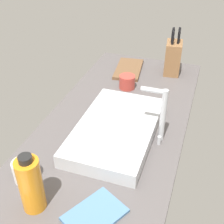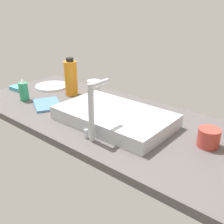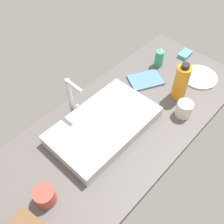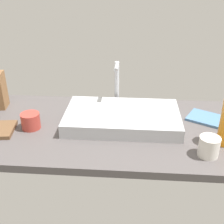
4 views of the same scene
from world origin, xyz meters
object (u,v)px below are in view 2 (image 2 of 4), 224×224
object	(u,v)px
dinner_plate	(52,86)
coffee_mug	(209,138)
faucet	(93,108)
sink_basin	(114,117)
water_bottle	(71,78)
ceramic_cup	(94,87)
dish_sponge	(17,88)
soap_bottle	(24,91)
dish_towel	(47,104)

from	to	relation	value
dinner_plate	coffee_mug	size ratio (longest dim) A/B	2.39
faucet	coffee_mug	size ratio (longest dim) A/B	2.81
sink_basin	water_bottle	bearing A→B (deg)	-17.32
sink_basin	coffee_mug	world-z (taller)	coffee_mug
dinner_plate	ceramic_cup	xyz separation A→B (cm)	(-31.08, -8.29, 3.63)
sink_basin	ceramic_cup	distance (cm)	42.94
faucet	ceramic_cup	world-z (taller)	faucet
ceramic_cup	dish_sponge	distance (cm)	50.61
faucet	soap_bottle	world-z (taller)	faucet
sink_basin	dish_sponge	world-z (taller)	sink_basin
faucet	dish_towel	distance (cm)	49.48
sink_basin	ceramic_cup	bearing A→B (deg)	-33.72
dish_sponge	faucet	bearing A→B (deg)	169.33
soap_bottle	dish_towel	distance (cm)	17.85
sink_basin	dish_towel	bearing A→B (deg)	8.88
dinner_plate	dish_sponge	size ratio (longest dim) A/B	2.35
soap_bottle	coffee_mug	distance (cm)	103.39
water_bottle	dish_sponge	bearing A→B (deg)	26.46
sink_basin	soap_bottle	world-z (taller)	soap_bottle
dinner_plate	dish_sponge	xyz separation A→B (cm)	(12.02, 18.08, 0.60)
faucet	dish_towel	bearing A→B (deg)	-13.92
dish_towel	ceramic_cup	distance (cm)	31.41
sink_basin	dish_towel	world-z (taller)	sink_basin
sink_basin	faucet	world-z (taller)	faucet
dinner_plate	dish_sponge	bearing A→B (deg)	56.39
dinner_plate	dish_towel	world-z (taller)	same
dinner_plate	dish_towel	bearing A→B (deg)	137.64
soap_bottle	dish_sponge	world-z (taller)	soap_bottle
soap_bottle	ceramic_cup	bearing A→B (deg)	-125.04
faucet	dinner_plate	size ratio (longest dim) A/B	1.17
soap_bottle	dish_towel	xyz separation A→B (cm)	(-16.81, -3.16, -5.11)
ceramic_cup	sink_basin	bearing A→B (deg)	146.28
water_bottle	dinner_plate	distance (cm)	23.73
water_bottle	coffee_mug	size ratio (longest dim) A/B	2.57
faucet	dish_towel	xyz separation A→B (cm)	(46.17, -11.44, -13.61)
ceramic_cup	water_bottle	bearing A→B (deg)	45.29
faucet	coffee_mug	world-z (taller)	faucet
soap_bottle	water_bottle	bearing A→B (deg)	-120.29
sink_basin	dinner_plate	distance (cm)	68.61
soap_bottle	dinner_plate	distance (cm)	26.91
dinner_plate	soap_bottle	bearing A→B (deg)	106.49
sink_basin	faucet	xyz separation A→B (cm)	(-3.70, 18.08, 11.06)
dish_towel	dish_sponge	xyz separation A→B (cm)	(36.32, -4.09, 0.60)
water_bottle	ceramic_cup	xyz separation A→B (cm)	(-9.60, -9.70, -6.37)
dish_towel	dinner_plate	bearing A→B (deg)	-42.36
coffee_mug	dish_towel	bearing A→B (deg)	9.57
dish_towel	soap_bottle	bearing A→B (deg)	10.66
soap_bottle	sink_basin	bearing A→B (deg)	-170.62
faucet	soap_bottle	xyz separation A→B (cm)	(62.98, -8.28, -8.50)
water_bottle	dinner_plate	world-z (taller)	water_bottle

